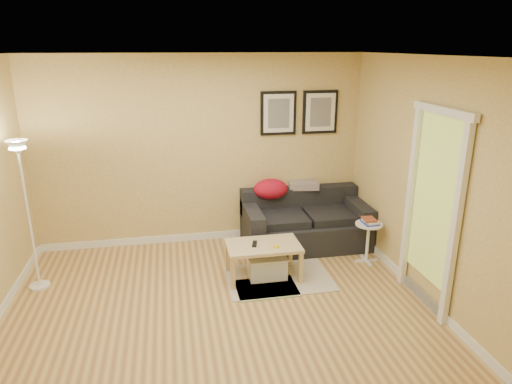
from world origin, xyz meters
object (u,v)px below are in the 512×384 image
at_px(sofa, 305,220).
at_px(side_table, 367,243).
at_px(storage_bin, 267,266).
at_px(coffee_table, 263,261).
at_px(floor_lamp, 29,221).
at_px(book_stack, 370,221).

xyz_separation_m(sofa, side_table, (0.64, -0.66, -0.11)).
distance_m(storage_bin, side_table, 1.38).
relative_size(coffee_table, side_table, 1.64).
bearing_deg(coffee_table, floor_lamp, -170.56).
height_order(storage_bin, floor_lamp, floor_lamp).
height_order(side_table, book_stack, book_stack).
height_order(side_table, floor_lamp, floor_lamp).
bearing_deg(book_stack, sofa, 143.85).
bearing_deg(side_table, storage_bin, -173.04).
bearing_deg(sofa, floor_lamp, -170.77).
xyz_separation_m(coffee_table, storage_bin, (0.04, -0.01, -0.08)).
relative_size(side_table, floor_lamp, 0.30).
bearing_deg(sofa, coffee_table, -133.28).
bearing_deg(book_stack, storage_bin, -163.78).
height_order(book_stack, floor_lamp, floor_lamp).
bearing_deg(floor_lamp, coffee_table, -5.81).
xyz_separation_m(sofa, floor_lamp, (-3.38, -0.55, 0.45)).
bearing_deg(floor_lamp, book_stack, -1.50).
xyz_separation_m(side_table, floor_lamp, (-4.02, 0.11, 0.56)).
relative_size(coffee_table, storage_bin, 1.88).
xyz_separation_m(book_stack, floor_lamp, (-4.03, 0.11, 0.26)).
distance_m(coffee_table, floor_lamp, 2.70).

